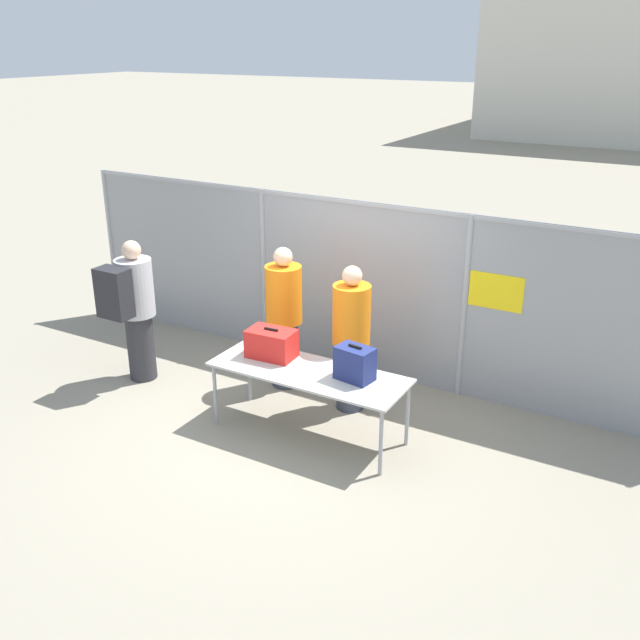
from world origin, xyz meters
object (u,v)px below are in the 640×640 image
Objects in this scene: suitcase_navy at (355,363)px; traveler_hooded at (133,306)px; security_worker_far at (284,316)px; utility_trailer at (529,306)px; security_worker_near at (351,337)px; suitcase_red at (272,344)px; inspection_table at (309,375)px.

traveler_hooded reaches higher than suitcase_navy.
utility_trailer is (2.13, 3.01, -0.46)m from security_worker_far.
security_worker_near is 0.95m from security_worker_far.
suitcase_red is 4.19m from utility_trailer.
traveler_hooded is at bearing 179.64° from suitcase_navy.
inspection_table is 1.24× the size of security_worker_near.
suitcase_navy is 3.91m from utility_trailer.
suitcase_navy is at bearing -2.30° from suitcase_red.
traveler_hooded is (-1.94, -0.02, 0.07)m from suitcase_red.
suitcase_navy is 0.12× the size of utility_trailer.
suitcase_red is 0.30× the size of traveler_hooded.
security_worker_near is at bearing -110.76° from utility_trailer.
inspection_table is 3.97× the size of suitcase_red.
traveler_hooded reaches higher than security_worker_far.
security_worker_far is at bearing 3.95° from traveler_hooded.
suitcase_navy is 0.23× the size of traveler_hooded.
utility_trailer is at bearing 23.74° from traveler_hooded.
security_worker_near is at bearing -7.18° from traveler_hooded.
traveler_hooded is 2.65m from security_worker_near.
security_worker_far is at bearing 149.32° from suitcase_navy.
security_worker_far is (-0.84, 0.85, 0.20)m from inspection_table.
utility_trailer is at bearing -121.21° from security_worker_far.
traveler_hooded reaches higher than inspection_table.
security_worker_near is (0.62, 0.63, -0.03)m from suitcase_red.
suitcase_red is at bearing 177.70° from suitcase_navy.
suitcase_red is 1.94m from traveler_hooded.
suitcase_navy is 0.78m from security_worker_near.
inspection_table is 0.77m from security_worker_near.
suitcase_navy is at bearing 7.49° from inspection_table.
utility_trailer is at bearing 78.18° from suitcase_navy.
security_worker_near is (0.10, 0.74, 0.18)m from inspection_table.
suitcase_red is (-0.52, 0.11, 0.20)m from inspection_table.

